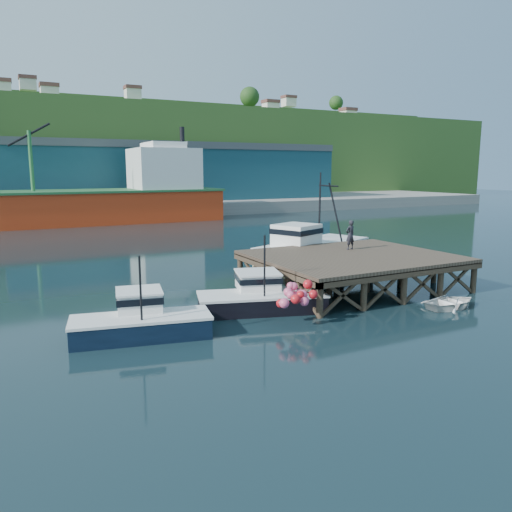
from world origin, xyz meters
TOP-DOWN VIEW (x-y plane):
  - ground at (0.00, 0.00)m, footprint 300.00×300.00m
  - wharf at (5.50, -0.19)m, footprint 12.00×10.00m
  - far_quay at (0.00, 70.00)m, footprint 160.00×40.00m
  - warehouse_mid at (0.00, 65.00)m, footprint 28.00×16.00m
  - warehouse_right at (30.00, 65.00)m, footprint 30.00×16.00m
  - cargo_ship at (-8.46, 48.00)m, footprint 55.50×10.00m
  - hillside at (0.00, 100.00)m, footprint 220.00×50.00m
  - boat_navy at (-9.05, -3.30)m, footprint 6.52×4.02m
  - boat_black at (-2.17, -2.02)m, footprint 7.23×5.99m
  - trawler at (7.17, 7.17)m, footprint 11.51×7.82m
  - dinghy at (7.24, -6.54)m, footprint 3.30×2.38m
  - dockworker at (6.69, 1.77)m, footprint 0.78×0.57m

SIDE VIEW (x-z plane):
  - ground at x=0.00m, z-range 0.00..0.00m
  - dinghy at x=7.24m, z-range 0.00..0.68m
  - boat_black at x=-2.17m, z-range -1.33..2.87m
  - boat_navy at x=-9.05m, z-range -1.16..2.72m
  - far_quay at x=0.00m, z-range 0.00..2.00m
  - trawler at x=7.17m, z-range -2.14..5.13m
  - wharf at x=5.50m, z-range 0.63..3.25m
  - dockworker at x=6.69m, z-range 2.12..4.12m
  - cargo_ship at x=-8.46m, z-range -3.56..10.19m
  - warehouse_mid at x=0.00m, z-range 2.00..11.00m
  - warehouse_right at x=30.00m, z-range 2.00..11.00m
  - hillside at x=0.00m, z-range 0.00..22.00m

